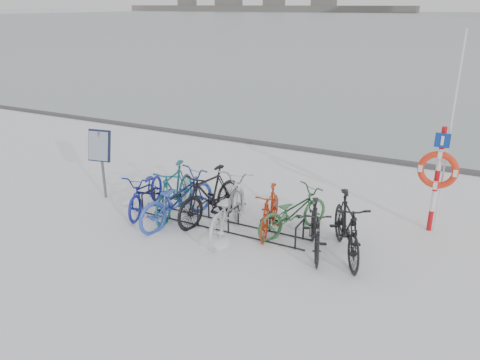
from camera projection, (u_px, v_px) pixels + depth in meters
ground at (218, 225)px, 9.84m from camera, size 900.00×900.00×0.00m
ice_sheet at (475, 20)px, 139.00m from camera, size 400.00×298.00×0.02m
quay_edge at (310, 150)px, 14.74m from camera, size 400.00×0.25×0.10m
bike_rack at (218, 217)px, 9.78m from camera, size 4.00×0.48×0.46m
info_board at (100, 150)px, 10.81m from camera, size 0.59×0.31×1.67m
lifebuoy_station at (438, 170)px, 9.11m from camera, size 0.76×0.22×3.97m
shoreline at (255, 7)px, 277.42m from camera, size 180.00×12.00×9.50m
bike_0 at (146, 190)px, 10.43m from camera, size 1.10×1.94×0.97m
bike_1 at (175, 189)px, 10.19m from camera, size 0.90×2.02×1.17m
bike_2 at (177, 197)px, 9.84m from camera, size 1.15×2.22×1.11m
bike_3 at (210, 194)px, 9.92m from camera, size 0.92×2.03×1.18m
bike_4 at (227, 206)px, 9.37m from camera, size 1.13×2.27×1.14m
bike_5 at (270, 209)px, 9.45m from camera, size 0.76×1.66×0.97m
bike_6 at (293, 210)px, 9.41m from camera, size 1.37×1.91×0.95m
bike_7 at (315, 227)px, 8.64m from camera, size 1.07×1.71×1.00m
bike_8 at (347, 225)px, 8.51m from camera, size 1.39×2.01×1.19m
snow_drifts at (223, 228)px, 9.70m from camera, size 4.38×2.00×0.23m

